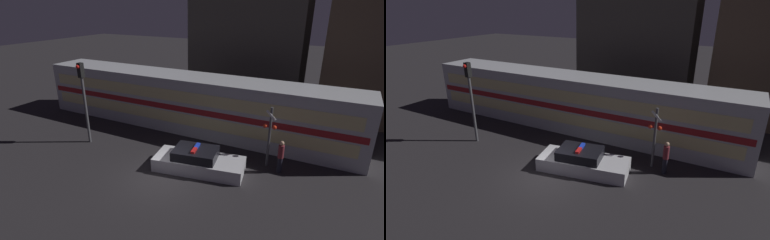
{
  "view_description": "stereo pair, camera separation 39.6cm",
  "coord_description": "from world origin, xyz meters",
  "views": [
    {
      "loc": [
        7.74,
        -11.36,
        8.58
      ],
      "look_at": [
        -0.36,
        4.16,
        1.76
      ],
      "focal_mm": 28.0,
      "sensor_mm": 36.0,
      "label": 1
    },
    {
      "loc": [
        8.09,
        -11.17,
        8.58
      ],
      "look_at": [
        -0.36,
        4.16,
        1.76
      ],
      "focal_mm": 28.0,
      "sensor_mm": 36.0,
      "label": 2
    }
  ],
  "objects": [
    {
      "name": "building_center",
      "position": [
        9.57,
        15.56,
        5.33
      ],
      "size": [
        6.99,
        6.57,
        10.65
      ],
      "color": "brown",
      "rests_on": "ground_plane"
    },
    {
      "name": "ground_plane",
      "position": [
        0.0,
        0.0,
        0.0
      ],
      "size": [
        120.0,
        120.0,
        0.0
      ],
      "primitive_type": "plane",
      "color": "#262326"
    },
    {
      "name": "crossing_signal_near",
      "position": [
        4.6,
        3.77,
        1.95
      ],
      "size": [
        0.74,
        0.32,
        3.48
      ],
      "color": "#4C4C51",
      "rests_on": "ground_plane"
    },
    {
      "name": "building_left",
      "position": [
        -0.47,
        15.06,
        5.17
      ],
      "size": [
        9.9,
        4.04,
        10.33
      ],
      "color": "#47423D",
      "rests_on": "ground_plane"
    },
    {
      "name": "traffic_light_corner",
      "position": [
        -6.6,
        1.47,
        3.32
      ],
      "size": [
        0.3,
        0.46,
        5.25
      ],
      "color": "#4C4C51",
      "rests_on": "ground_plane"
    },
    {
      "name": "pedestrian",
      "position": [
        5.38,
        3.41,
        0.95
      ],
      "size": [
        0.31,
        0.31,
        1.85
      ],
      "color": "black",
      "rests_on": "ground_plane"
    },
    {
      "name": "train",
      "position": [
        -2.12,
        6.72,
        1.95
      ],
      "size": [
        23.55,
        3.12,
        3.9
      ],
      "color": "#B7BABF",
      "rests_on": "ground_plane"
    },
    {
      "name": "police_car",
      "position": [
        1.36,
        1.59,
        0.51
      ],
      "size": [
        5.14,
        2.74,
        1.37
      ],
      "rotation": [
        0.0,
        0.0,
        0.17
      ],
      "color": "silver",
      "rests_on": "ground_plane"
    }
  ]
}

